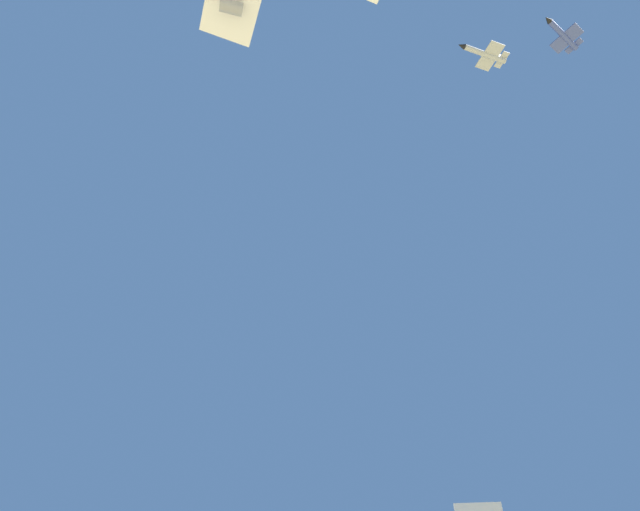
# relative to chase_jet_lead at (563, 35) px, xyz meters

# --- Properties ---
(chase_jet_lead) EXTENTS (15.01, 9.24, 4.00)m
(chase_jet_lead) POSITION_rel_chase_jet_lead_xyz_m (0.00, 0.00, 0.00)
(chase_jet_lead) COLOR #38478C
(chase_jet_trailing) EXTENTS (15.26, 8.45, 4.00)m
(chase_jet_trailing) POSITION_rel_chase_jet_lead_xyz_m (21.94, -6.90, -6.43)
(chase_jet_trailing) COLOR #999EA3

